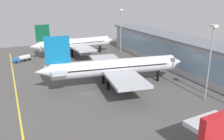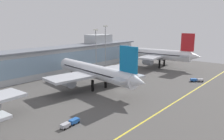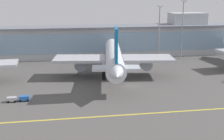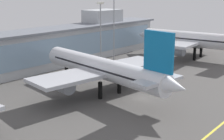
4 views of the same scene
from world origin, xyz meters
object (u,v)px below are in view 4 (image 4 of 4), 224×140
object	(u,v)px
airliner_near_right	(102,69)
apron_light_mast_west	(114,19)
apron_light_mast_centre	(101,25)
airliner_far_right	(192,40)

from	to	relation	value
airliner_near_right	apron_light_mast_west	distance (m)	42.62
airliner_near_right	apron_light_mast_centre	bearing A→B (deg)	-39.16
airliner_far_right	apron_light_mast_centre	bearing A→B (deg)	56.91
airliner_near_right	apron_light_mast_centre	xyz separation A→B (m)	(22.44, 20.95, 8.34)
apron_light_mast_west	apron_light_mast_centre	xyz separation A→B (m)	(-11.34, -3.30, -1.02)
apron_light_mast_west	apron_light_mast_centre	distance (m)	11.85
airliner_far_right	apron_light_mast_centre	size ratio (longest dim) A/B	2.19
airliner_far_right	apron_light_mast_west	size ratio (longest dim) A/B	2.03
airliner_near_right	airliner_far_right	world-z (taller)	airliner_far_right
airliner_near_right	apron_light_mast_west	xyz separation A→B (m)	(33.78, 24.25, 9.36)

